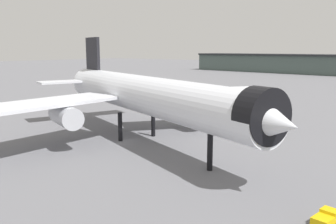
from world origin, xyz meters
name	(u,v)px	position (x,y,z in m)	size (l,w,h in m)	color
ground	(122,142)	(0.00, 0.00, 0.00)	(900.00, 900.00, 0.00)	slate
airliner_near_gate	(143,95)	(3.00, 2.69, 8.82)	(66.75, 59.47, 20.02)	silver
baggage_tug_wing	(326,221)	(39.37, -13.11, 0.97)	(2.41, 3.45, 1.85)	black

